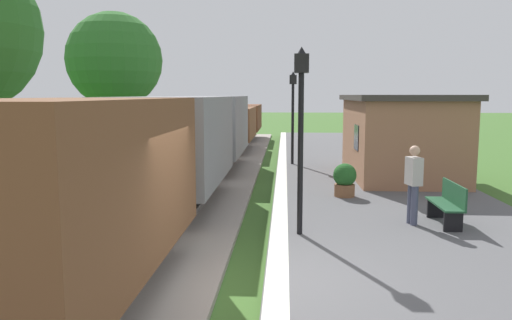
% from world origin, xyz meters
% --- Properties ---
extents(ground_plane, '(160.00, 160.00, 0.00)m').
position_xyz_m(ground_plane, '(0.00, 0.00, 0.00)').
color(ground_plane, '#3D6628').
extents(platform_slab, '(6.00, 60.00, 0.25)m').
position_xyz_m(platform_slab, '(3.20, 0.00, 0.12)').
color(platform_slab, '#565659').
rests_on(platform_slab, ground).
extents(platform_edge_stripe, '(0.36, 60.00, 0.01)m').
position_xyz_m(platform_edge_stripe, '(0.40, 0.00, 0.25)').
color(platform_edge_stripe, silver).
rests_on(platform_edge_stripe, platform_slab).
extents(track_ballast, '(3.80, 60.00, 0.12)m').
position_xyz_m(track_ballast, '(-2.40, 0.00, 0.06)').
color(track_ballast, '#9E9389').
rests_on(track_ballast, ground).
extents(rail_near, '(0.07, 60.00, 0.14)m').
position_xyz_m(rail_near, '(-1.68, 0.00, 0.19)').
color(rail_near, slate).
rests_on(rail_near, track_ballast).
extents(rail_far, '(0.07, 60.00, 0.14)m').
position_xyz_m(rail_far, '(-3.12, 0.00, 0.19)').
color(rail_far, slate).
rests_on(rail_far, track_ballast).
extents(freight_train, '(2.50, 32.60, 2.72)m').
position_xyz_m(freight_train, '(-2.40, 11.34, 1.58)').
color(freight_train, brown).
rests_on(freight_train, rail_near).
extents(station_hut, '(3.50, 5.80, 2.78)m').
position_xyz_m(station_hut, '(4.40, 10.01, 1.65)').
color(station_hut, '#9E6B4C').
rests_on(station_hut, platform_slab).
extents(bench_near_hut, '(0.42, 1.50, 0.91)m').
position_xyz_m(bench_near_hut, '(4.02, 3.55, 0.72)').
color(bench_near_hut, '#1E4C2D').
rests_on(bench_near_hut, platform_slab).
extents(person_waiting, '(0.32, 0.43, 1.71)m').
position_xyz_m(person_waiting, '(3.27, 3.53, 1.18)').
color(person_waiting, '#474C66').
rests_on(person_waiting, platform_slab).
extents(potted_planter, '(0.64, 0.64, 0.92)m').
position_xyz_m(potted_planter, '(2.15, 6.46, 0.72)').
color(potted_planter, brown).
rests_on(potted_planter, platform_slab).
extents(lamp_post_near, '(0.28, 0.28, 3.70)m').
position_xyz_m(lamp_post_near, '(0.81, 2.62, 2.80)').
color(lamp_post_near, black).
rests_on(lamp_post_near, platform_slab).
extents(lamp_post_far, '(0.28, 0.28, 3.70)m').
position_xyz_m(lamp_post_far, '(0.81, 12.94, 2.80)').
color(lamp_post_far, black).
rests_on(lamp_post_far, platform_slab).
extents(tree_field_left, '(4.08, 4.08, 6.56)m').
position_xyz_m(tree_field_left, '(-6.85, 14.28, 4.51)').
color(tree_field_left, '#4C3823').
rests_on(tree_field_left, ground).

